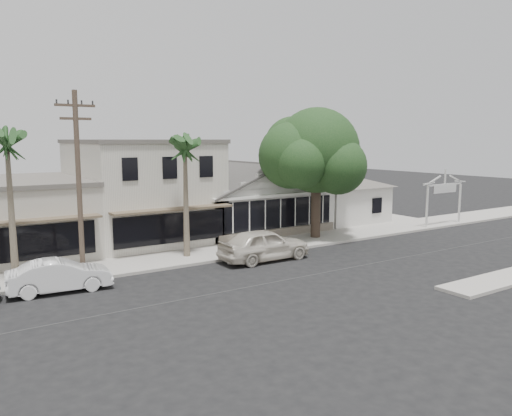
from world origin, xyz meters
TOP-DOWN VIEW (x-y plane):
  - ground at (0.00, 0.00)m, footprint 140.00×140.00m
  - sidewalk_north at (-8.00, 6.75)m, footprint 90.00×3.50m
  - corner_shop at (5.00, 12.47)m, footprint 10.40×8.60m
  - side_cottage at (13.20, 11.50)m, footprint 6.00×6.00m
  - arch_sign at (18.40, 5.30)m, footprint 4.12×0.12m
  - row_building_near at (-3.00, 13.50)m, footprint 8.00×10.00m
  - utility_pole at (-9.00, 5.20)m, footprint 1.80×0.24m
  - car_0 at (0.59, 3.87)m, footprint 5.31×2.14m
  - car_1 at (-10.30, 4.05)m, footprint 4.56×1.96m
  - shade_tree at (6.85, 7.25)m, footprint 8.00×7.23m
  - palm_east at (-2.85, 6.65)m, footprint 2.92×2.92m
  - palm_mid at (-11.85, 5.91)m, footprint 2.96×2.96m

SIDE VIEW (x-z plane):
  - ground at x=0.00m, z-range 0.00..0.00m
  - sidewalk_north at x=-8.00m, z-range 0.00..0.15m
  - car_1 at x=-10.30m, z-range 0.00..1.46m
  - car_0 at x=0.59m, z-range 0.00..1.81m
  - side_cottage at x=13.20m, z-range 0.00..3.00m
  - corner_shop at x=5.00m, z-range 0.07..5.17m
  - arch_sign at x=18.40m, z-range 1.18..5.13m
  - row_building_near at x=-3.00m, z-range 0.00..6.50m
  - utility_pole at x=-9.00m, z-range 0.29..9.29m
  - shade_tree at x=6.85m, z-range 1.40..10.28m
  - palm_east at x=-2.85m, z-range 2.60..10.02m
  - palm_mid at x=-11.85m, z-range 2.73..10.38m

